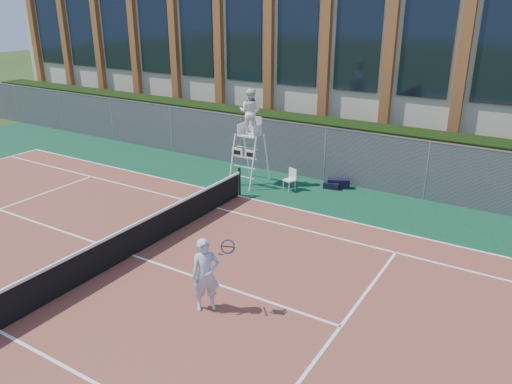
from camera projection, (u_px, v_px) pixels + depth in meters
The scene contains 12 objects.
ground at pixel (132, 256), 14.30m from camera, with size 120.00×120.00×0.00m, color #233814.
apron at pixel (156, 243), 15.10m from camera, with size 36.00×20.00×0.01m, color #0C381D.
tennis_court at pixel (132, 256), 14.30m from camera, with size 23.77×10.97×0.02m, color brown.
tennis_net at pixel (131, 239), 14.11m from camera, with size 0.10×11.30×1.10m.
fence at pixel (281, 147), 20.91m from camera, with size 40.00×0.06×2.20m, color #595E60, non-canonical shape.
hedge at pixel (294, 141), 21.86m from camera, with size 40.00×1.40×2.20m, color black.
building at pixel (363, 54), 27.09m from camera, with size 45.00×10.60×8.22m.
umpire_chair at pixel (250, 114), 19.13m from camera, with size 1.06×1.64×3.81m.
plastic_chair at pixel (291, 178), 19.13m from camera, with size 0.50×0.50×0.85m.
sports_bag_near at pixel (339, 183), 19.45m from camera, with size 0.85×0.34×0.36m, color black.
sports_bag_far at pixel (331, 186), 19.38m from camera, with size 0.60×0.26×0.24m, color black.
tennis_player at pixel (206, 275), 11.52m from camera, with size 1.05×0.84×1.80m.
Camera 1 is at (9.67, -8.95, 6.85)m, focal length 35.00 mm.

